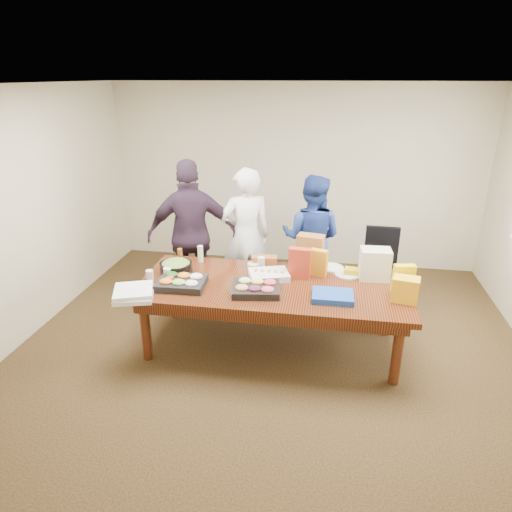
% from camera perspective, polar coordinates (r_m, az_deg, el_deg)
% --- Properties ---
extents(floor, '(5.50, 5.00, 0.02)m').
position_cam_1_polar(floor, '(5.07, 2.00, -11.35)').
color(floor, '#47301E').
rests_on(floor, ground).
extents(ceiling, '(5.50, 5.00, 0.02)m').
position_cam_1_polar(ceiling, '(4.23, 2.51, 21.10)').
color(ceiling, white).
rests_on(ceiling, wall_back).
extents(wall_back, '(5.50, 0.04, 2.70)m').
position_cam_1_polar(wall_back, '(6.87, 4.92, 9.95)').
color(wall_back, beige).
rests_on(wall_back, floor).
extents(wall_front, '(5.50, 0.04, 2.70)m').
position_cam_1_polar(wall_front, '(2.28, -6.17, -16.84)').
color(wall_front, beige).
rests_on(wall_front, floor).
extents(wall_left, '(0.04, 5.00, 2.70)m').
position_cam_1_polar(wall_left, '(5.51, -27.53, 4.49)').
color(wall_left, beige).
rests_on(wall_left, floor).
extents(conference_table, '(2.80, 1.20, 0.75)m').
position_cam_1_polar(conference_table, '(4.87, 2.06, -7.56)').
color(conference_table, '#4C1C0F').
rests_on(conference_table, floor).
extents(office_chair, '(0.52, 0.52, 0.99)m').
position_cam_1_polar(office_chair, '(5.78, 15.53, -2.10)').
color(office_chair, black).
rests_on(office_chair, floor).
extents(person_center, '(0.76, 0.64, 1.76)m').
position_cam_1_polar(person_center, '(5.66, -1.29, 2.43)').
color(person_center, white).
rests_on(person_center, floor).
extents(person_right, '(0.91, 0.78, 1.65)m').
position_cam_1_polar(person_right, '(5.82, 7.00, 2.25)').
color(person_right, navy).
rests_on(person_right, floor).
extents(person_left, '(1.18, 0.77, 1.87)m').
position_cam_1_polar(person_left, '(5.62, -8.11, 2.67)').
color(person_left, '#2C1D2C').
rests_on(person_left, floor).
extents(veggie_tray, '(0.50, 0.40, 0.07)m').
position_cam_1_polar(veggie_tray, '(4.69, -9.42, -3.43)').
color(veggie_tray, black).
rests_on(veggie_tray, conference_table).
extents(fruit_tray, '(0.51, 0.43, 0.07)m').
position_cam_1_polar(fruit_tray, '(4.50, 0.00, -4.24)').
color(fruit_tray, black).
rests_on(fruit_tray, conference_table).
extents(sheet_cake, '(0.48, 0.42, 0.07)m').
position_cam_1_polar(sheet_cake, '(4.81, 1.64, -2.43)').
color(sheet_cake, white).
rests_on(sheet_cake, conference_table).
extents(salad_bowl, '(0.41, 0.41, 0.12)m').
position_cam_1_polar(salad_bowl, '(5.01, -10.10, -1.48)').
color(salad_bowl, black).
rests_on(salad_bowl, conference_table).
extents(chip_bag_blue, '(0.40, 0.30, 0.06)m').
position_cam_1_polar(chip_bag_blue, '(4.44, 9.70, -5.04)').
color(chip_bag_blue, '#1945A5').
rests_on(chip_bag_blue, conference_table).
extents(chip_bag_red, '(0.24, 0.11, 0.34)m').
position_cam_1_polar(chip_bag_red, '(4.79, 5.56, -0.93)').
color(chip_bag_red, '#B6361D').
rests_on(chip_bag_red, conference_table).
extents(chip_bag_yellow, '(0.22, 0.12, 0.31)m').
position_cam_1_polar(chip_bag_yellow, '(4.66, 18.21, -2.85)').
color(chip_bag_yellow, yellow).
rests_on(chip_bag_yellow, conference_table).
extents(chip_bag_orange, '(0.20, 0.13, 0.29)m').
position_cam_1_polar(chip_bag_orange, '(4.89, 7.93, -0.84)').
color(chip_bag_orange, orange).
rests_on(chip_bag_orange, conference_table).
extents(mayo_jar, '(0.10, 0.10, 0.13)m').
position_cam_1_polar(mayo_jar, '(5.05, 0.66, -0.84)').
color(mayo_jar, silver).
rests_on(mayo_jar, conference_table).
extents(mustard_bottle, '(0.07, 0.07, 0.17)m').
position_cam_1_polar(mustard_bottle, '(4.99, 5.41, -0.98)').
color(mustard_bottle, '#E8F834').
rests_on(mustard_bottle, conference_table).
extents(dressing_bottle, '(0.06, 0.06, 0.18)m').
position_cam_1_polar(dressing_bottle, '(5.24, -9.61, -0.01)').
color(dressing_bottle, brown).
rests_on(dressing_bottle, conference_table).
extents(ranch_bottle, '(0.07, 0.07, 0.19)m').
position_cam_1_polar(ranch_bottle, '(5.25, -7.07, 0.28)').
color(ranch_bottle, beige).
rests_on(ranch_bottle, conference_table).
extents(banana_bunch, '(0.23, 0.15, 0.07)m').
position_cam_1_polar(banana_bunch, '(5.00, 12.42, -1.99)').
color(banana_bunch, gold).
rests_on(banana_bunch, conference_table).
extents(bread_loaf, '(0.29, 0.15, 0.11)m').
position_cam_1_polar(bread_loaf, '(5.12, 1.11, -0.64)').
color(bread_loaf, '#9B5224').
rests_on(bread_loaf, conference_table).
extents(kraft_bag, '(0.32, 0.22, 0.38)m').
position_cam_1_polar(kraft_bag, '(5.07, 6.90, 0.61)').
color(kraft_bag, '#925B2C').
rests_on(kraft_bag, conference_table).
extents(red_cup, '(0.08, 0.08, 0.11)m').
position_cam_1_polar(red_cup, '(4.69, -10.87, -3.27)').
color(red_cup, red).
rests_on(red_cup, conference_table).
extents(clear_cup_a, '(0.10, 0.10, 0.11)m').
position_cam_1_polar(clear_cup_a, '(4.89, -13.34, -2.39)').
color(clear_cup_a, silver).
rests_on(clear_cup_a, conference_table).
extents(clear_cup_b, '(0.10, 0.10, 0.12)m').
position_cam_1_polar(clear_cup_b, '(4.88, -11.15, -2.17)').
color(clear_cup_b, white).
rests_on(clear_cup_b, conference_table).
extents(pizza_box_lower, '(0.45, 0.45, 0.04)m').
position_cam_1_polar(pizza_box_lower, '(4.57, -15.20, -4.85)').
color(pizza_box_lower, silver).
rests_on(pizza_box_lower, conference_table).
extents(pizza_box_upper, '(0.47, 0.47, 0.04)m').
position_cam_1_polar(pizza_box_upper, '(4.56, -15.30, -4.30)').
color(pizza_box_upper, white).
rests_on(pizza_box_upper, pizza_box_lower).
extents(plate_a, '(0.34, 0.34, 0.02)m').
position_cam_1_polar(plate_a, '(4.99, 11.50, -2.29)').
color(plate_a, silver).
rests_on(plate_a, conference_table).
extents(plate_b, '(0.33, 0.33, 0.02)m').
position_cam_1_polar(plate_b, '(5.14, 9.57, -1.45)').
color(plate_b, white).
rests_on(plate_b, conference_table).
extents(dip_bowl_a, '(0.17, 0.17, 0.06)m').
position_cam_1_polar(dip_bowl_a, '(4.90, 5.87, -2.11)').
color(dip_bowl_a, beige).
rests_on(dip_bowl_a, conference_table).
extents(dip_bowl_b, '(0.15, 0.15, 0.05)m').
position_cam_1_polar(dip_bowl_b, '(5.07, -0.35, -1.23)').
color(dip_bowl_b, beige).
rests_on(dip_bowl_b, conference_table).
extents(grocery_bag_white, '(0.32, 0.24, 0.33)m').
position_cam_1_polar(grocery_bag_white, '(4.91, 14.85, -1.01)').
color(grocery_bag_white, silver).
rests_on(grocery_bag_white, conference_table).
extents(grocery_bag_yellow, '(0.27, 0.22, 0.24)m').
position_cam_1_polar(grocery_bag_yellow, '(4.53, 18.43, -4.05)').
color(grocery_bag_yellow, yellow).
rests_on(grocery_bag_yellow, conference_table).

